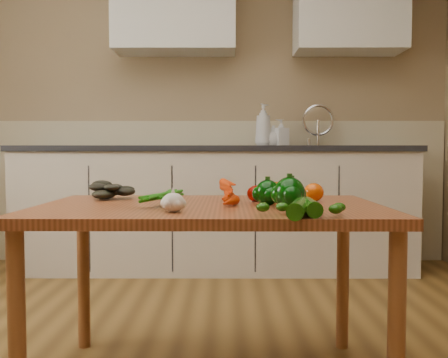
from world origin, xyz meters
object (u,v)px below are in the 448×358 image
object	(u,v)px
soap_bottle_c	(273,136)
tomato_a	(256,194)
garlic_bulb	(173,202)
leafy_greens	(109,188)
pepper_a	(268,193)
pepper_b	(292,192)
tomato_b	(279,190)
zucchini_a	(311,207)
soap_bottle_a	(263,125)
tomato_c	(314,192)
carrot_bunch	(206,196)
soap_bottle_b	(281,133)
pepper_c	(289,193)
table	(210,225)
zucchini_b	(299,208)

from	to	relation	value
soap_bottle_c	tomato_a	xyz separation A→B (m)	(-0.24, -1.84, -0.28)
garlic_bulb	leafy_greens	bearing A→B (deg)	124.39
pepper_a	pepper_b	bearing A→B (deg)	21.24
tomato_b	zucchini_a	world-z (taller)	tomato_b
soap_bottle_a	pepper_a	world-z (taller)	soap_bottle_a
soap_bottle_a	pepper_b	xyz separation A→B (m)	(-0.04, -1.92, -0.35)
tomato_b	tomato_c	xyz separation A→B (m)	(0.13, -0.09, -0.00)
tomato_b	zucchini_a	xyz separation A→B (m)	(0.04, -0.52, -0.01)
pepper_b	carrot_bunch	bearing A→B (deg)	-178.44
soap_bottle_b	soap_bottle_c	size ratio (longest dim) A/B	1.30
carrot_bunch	pepper_c	distance (m)	0.32
tomato_b	soap_bottle_b	bearing A→B (deg)	83.42
garlic_bulb	pepper_b	distance (m)	0.48
tomato_c	tomato_b	bearing A→B (deg)	144.45
soap_bottle_a	soap_bottle_c	world-z (taller)	soap_bottle_a
carrot_bunch	pepper_c	bearing A→B (deg)	-26.59
tomato_a	table	bearing A→B (deg)	-147.95
zucchini_a	pepper_a	bearing A→B (deg)	109.98
leafy_greens	pepper_b	xyz separation A→B (m)	(0.72, -0.20, 0.00)
table	leafy_greens	distance (m)	0.49
soap_bottle_b	garlic_bulb	bearing A→B (deg)	-37.91
soap_bottle_b	pepper_a	bearing A→B (deg)	-30.65
soap_bottle_a	garlic_bulb	size ratio (longest dim) A/B	4.34
soap_bottle_a	carrot_bunch	size ratio (longest dim) A/B	1.38
zucchini_b	pepper_c	bearing A→B (deg)	90.02
soap_bottle_b	leafy_greens	size ratio (longest dim) A/B	1.14
tomato_c	soap_bottle_c	bearing A→B (deg)	89.49
leafy_greens	tomato_a	world-z (taller)	leafy_greens
pepper_c	zucchini_a	bearing A→B (deg)	-76.48
soap_bottle_c	zucchini_a	world-z (taller)	soap_bottle_c
soap_bottle_b	soap_bottle_c	bearing A→B (deg)	-121.81
soap_bottle_b	zucchini_b	xyz separation A→B (m)	(-0.20, -2.28, -0.31)
pepper_b	tomato_a	size ratio (longest dim) A/B	1.34
carrot_bunch	garlic_bulb	bearing A→B (deg)	-111.00
pepper_b	soap_bottle_b	bearing A→B (deg)	84.88
soap_bottle_a	zucchini_b	xyz separation A→B (m)	(-0.07, -2.28, -0.37)
pepper_c	soap_bottle_b	bearing A→B (deg)	84.47
soap_bottle_a	pepper_c	size ratio (longest dim) A/B	3.01
tomato_b	pepper_b	bearing A→B (deg)	-81.64
soap_bottle_a	pepper_a	xyz separation A→B (m)	(-0.13, -1.95, -0.35)
tomato_b	tomato_c	world-z (taller)	same
soap_bottle_c	zucchini_b	world-z (taller)	soap_bottle_c
table	zucchini_a	distance (m)	0.45
table	leafy_greens	bearing A→B (deg)	152.62
soap_bottle_b	tomato_a	size ratio (longest dim) A/B	2.96
soap_bottle_b	zucchini_b	world-z (taller)	soap_bottle_b
tomato_b	table	bearing A→B (deg)	-142.20
pepper_b	tomato_a	distance (m)	0.15
soap_bottle_a	soap_bottle_c	size ratio (longest dim) A/B	2.04
pepper_c	tomato_a	world-z (taller)	pepper_c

